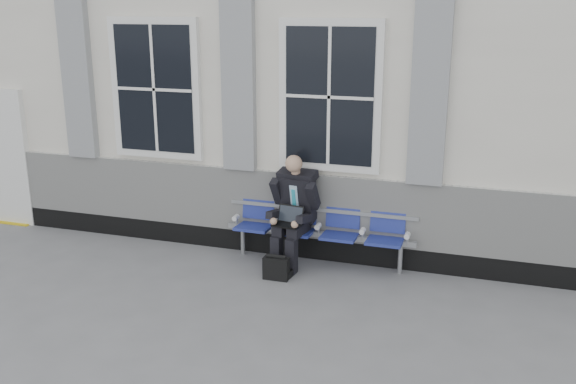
% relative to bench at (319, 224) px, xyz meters
% --- Properties ---
extents(ground, '(70.00, 70.00, 0.00)m').
position_rel_bench_xyz_m(ground, '(-0.27, -1.32, -0.55)').
color(ground, slate).
rests_on(ground, ground).
extents(station_building, '(14.40, 4.40, 4.49)m').
position_rel_bench_xyz_m(station_building, '(-0.29, 2.15, 1.67)').
color(station_building, white).
rests_on(station_building, ground).
extents(bench, '(2.60, 0.47, 0.91)m').
position_rel_bench_xyz_m(bench, '(0.00, 0.00, 0.00)').
color(bench, '#9EA0A3').
rests_on(bench, ground).
extents(businessman, '(0.66, 0.88, 1.51)m').
position_rel_bench_xyz_m(businessman, '(-0.31, -0.14, 0.26)').
color(businessman, black).
rests_on(businessman, ground).
extents(briefcase, '(0.33, 0.14, 0.34)m').
position_rel_bench_xyz_m(briefcase, '(-0.38, -0.69, -0.40)').
color(briefcase, black).
rests_on(briefcase, ground).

